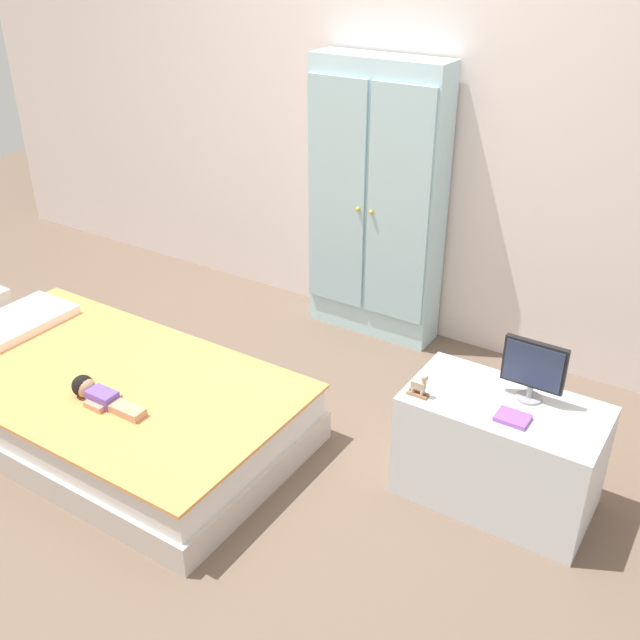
{
  "coord_description": "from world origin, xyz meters",
  "views": [
    {
      "loc": [
        1.73,
        -1.91,
        2.1
      ],
      "look_at": [
        0.23,
        0.42,
        0.59
      ],
      "focal_mm": 41.01,
      "sensor_mm": 36.0,
      "label": 1
    }
  ],
  "objects_px": {
    "wardrobe": "(376,203)",
    "rocking_horse_toy": "(420,386)",
    "doll": "(95,393)",
    "book_purple": "(513,418)",
    "tv_stand": "(499,451)",
    "tv_monitor": "(534,368)",
    "bed": "(107,402)"
  },
  "relations": [
    {
      "from": "tv_monitor",
      "to": "wardrobe",
      "type": "bearing_deg",
      "value": 142.44
    },
    {
      "from": "tv_monitor",
      "to": "book_purple",
      "type": "bearing_deg",
      "value": -91.95
    },
    {
      "from": "doll",
      "to": "tv_monitor",
      "type": "distance_m",
      "value": 1.82
    },
    {
      "from": "tv_stand",
      "to": "tv_monitor",
      "type": "bearing_deg",
      "value": 48.51
    },
    {
      "from": "tv_monitor",
      "to": "bed",
      "type": "bearing_deg",
      "value": -161.36
    },
    {
      "from": "doll",
      "to": "wardrobe",
      "type": "height_order",
      "value": "wardrobe"
    },
    {
      "from": "bed",
      "to": "wardrobe",
      "type": "relative_size",
      "value": 1.2
    },
    {
      "from": "doll",
      "to": "tv_stand",
      "type": "distance_m",
      "value": 1.71
    },
    {
      "from": "doll",
      "to": "book_purple",
      "type": "bearing_deg",
      "value": 19.73
    },
    {
      "from": "tv_stand",
      "to": "book_purple",
      "type": "relative_size",
      "value": 6.23
    },
    {
      "from": "tv_monitor",
      "to": "book_purple",
      "type": "relative_size",
      "value": 2.07
    },
    {
      "from": "book_purple",
      "to": "tv_stand",
      "type": "bearing_deg",
      "value": 121.29
    },
    {
      "from": "doll",
      "to": "wardrobe",
      "type": "relative_size",
      "value": 0.26
    },
    {
      "from": "doll",
      "to": "tv_monitor",
      "type": "height_order",
      "value": "tv_monitor"
    },
    {
      "from": "wardrobe",
      "to": "book_purple",
      "type": "height_order",
      "value": "wardrobe"
    },
    {
      "from": "doll",
      "to": "bed",
      "type": "bearing_deg",
      "value": 129.8
    },
    {
      "from": "wardrobe",
      "to": "rocking_horse_toy",
      "type": "xyz_separation_m",
      "value": [
        0.83,
        -1.13,
        -0.25
      ]
    },
    {
      "from": "tv_stand",
      "to": "book_purple",
      "type": "distance_m",
      "value": 0.27
    },
    {
      "from": "rocking_horse_toy",
      "to": "tv_monitor",
      "type": "bearing_deg",
      "value": 29.71
    },
    {
      "from": "tv_monitor",
      "to": "tv_stand",
      "type": "bearing_deg",
      "value": -131.49
    },
    {
      "from": "tv_monitor",
      "to": "rocking_horse_toy",
      "type": "height_order",
      "value": "tv_monitor"
    },
    {
      "from": "doll",
      "to": "book_purple",
      "type": "height_order",
      "value": "book_purple"
    },
    {
      "from": "tv_stand",
      "to": "book_purple",
      "type": "bearing_deg",
      "value": -58.71
    },
    {
      "from": "book_purple",
      "to": "tv_monitor",
      "type": "bearing_deg",
      "value": 88.05
    },
    {
      "from": "tv_stand",
      "to": "tv_monitor",
      "type": "height_order",
      "value": "tv_monitor"
    },
    {
      "from": "wardrobe",
      "to": "doll",
      "type": "bearing_deg",
      "value": -104.56
    },
    {
      "from": "wardrobe",
      "to": "rocking_horse_toy",
      "type": "bearing_deg",
      "value": -53.72
    },
    {
      "from": "bed",
      "to": "book_purple",
      "type": "distance_m",
      "value": 1.83
    },
    {
      "from": "wardrobe",
      "to": "book_purple",
      "type": "distance_m",
      "value": 1.64
    },
    {
      "from": "doll",
      "to": "tv_monitor",
      "type": "xyz_separation_m",
      "value": [
        1.63,
        0.75,
        0.29
      ]
    },
    {
      "from": "bed",
      "to": "wardrobe",
      "type": "xyz_separation_m",
      "value": [
        0.56,
        1.51,
        0.62
      ]
    },
    {
      "from": "doll",
      "to": "rocking_horse_toy",
      "type": "bearing_deg",
      "value": 23.09
    }
  ]
}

